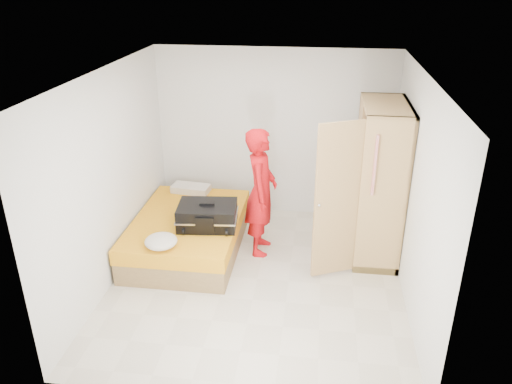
# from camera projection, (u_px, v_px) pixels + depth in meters

# --- Properties ---
(room) EXTENTS (4.00, 4.02, 2.60)m
(room) POSITION_uv_depth(u_px,v_px,m) (257.00, 186.00, 5.84)
(room) COLOR beige
(room) RESTS_ON ground
(bed) EXTENTS (1.42, 2.02, 0.50)m
(bed) POSITION_uv_depth(u_px,v_px,m) (188.00, 233.00, 6.94)
(bed) COLOR olive
(bed) RESTS_ON ground
(wardrobe) EXTENTS (1.12, 1.43, 2.10)m
(wardrobe) POSITION_uv_depth(u_px,v_px,m) (375.00, 187.00, 6.55)
(wardrobe) COLOR tan
(wardrobe) RESTS_ON ground
(person) EXTENTS (0.43, 0.65, 1.77)m
(person) POSITION_uv_depth(u_px,v_px,m) (261.00, 192.00, 6.68)
(person) COLOR red
(person) RESTS_ON ground
(suitcase) EXTENTS (0.83, 0.65, 0.33)m
(suitcase) POSITION_uv_depth(u_px,v_px,m) (207.00, 215.00, 6.56)
(suitcase) COLOR black
(suitcase) RESTS_ON bed
(round_cushion) EXTENTS (0.40, 0.40, 0.15)m
(round_cushion) POSITION_uv_depth(u_px,v_px,m) (161.00, 241.00, 6.09)
(round_cushion) COLOR silver
(round_cushion) RESTS_ON bed
(pillow) EXTENTS (0.59, 0.35, 0.10)m
(pillow) POSITION_uv_depth(u_px,v_px,m) (191.00, 189.00, 7.61)
(pillow) COLOR silver
(pillow) RESTS_ON bed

